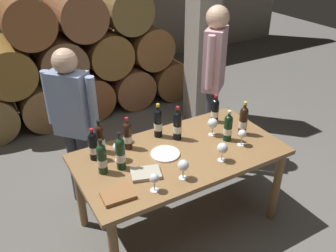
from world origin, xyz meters
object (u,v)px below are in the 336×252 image
object	(u,v)px
dining_table	(180,161)
leather_ledger	(118,195)
wine_bottle_4	(158,123)
taster_seated_left	(73,118)
wine_bottle_1	(177,125)
wine_glass_4	(183,166)
wine_bottle_2	(102,158)
wine_bottle_5	(100,138)
sommelier_presenting	(214,71)
serving_plate	(165,154)
wine_glass_5	(242,134)
wine_bottle_3	(127,135)
wine_glass_2	(118,148)
wine_bottle_0	(215,110)
tasting_notebook	(146,173)
wine_bottle_9	(243,120)
wine_bottle_6	(228,127)
wine_glass_1	(154,179)
wine_glass_3	(213,124)
wine_bottle_8	(93,146)
wine_bottle_7	(121,153)
wine_glass_0	(222,149)

from	to	relation	value
dining_table	leather_ledger	size ratio (longest dim) A/B	7.73
wine_bottle_4	taster_seated_left	xyz separation A→B (m)	(-0.62, 0.40, 0.03)
wine_bottle_1	wine_glass_4	world-z (taller)	wine_bottle_1
wine_bottle_2	taster_seated_left	xyz separation A→B (m)	(-0.01, 0.66, 0.04)
wine_bottle_2	wine_glass_4	distance (m)	0.60
wine_bottle_1	wine_bottle_5	xyz separation A→B (m)	(-0.64, 0.14, -0.01)
wine_bottle_5	sommelier_presenting	bearing A→B (deg)	16.29
serving_plate	wine_bottle_2	bearing A→B (deg)	176.85
wine_bottle_2	wine_glass_5	xyz separation A→B (m)	(1.15, -0.22, -0.02)
dining_table	wine_bottle_3	world-z (taller)	wine_bottle_3
wine_glass_2	wine_glass_4	world-z (taller)	wine_glass_2
wine_bottle_0	tasting_notebook	distance (m)	1.02
wine_bottle_0	tasting_notebook	world-z (taller)	wine_bottle_0
wine_bottle_9	wine_bottle_3	bearing A→B (deg)	163.04
wine_bottle_4	wine_bottle_6	size ratio (longest dim) A/B	1.12
wine_glass_1	taster_seated_left	world-z (taller)	taster_seated_left
wine_bottle_3	wine_bottle_9	distance (m)	1.02
wine_glass_3	wine_bottle_0	bearing A→B (deg)	48.95
serving_plate	wine_glass_1	bearing A→B (deg)	-129.11
wine_glass_4	serving_plate	xyz separation A→B (m)	(0.04, 0.33, -0.10)
wine_bottle_6	wine_bottle_8	bearing A→B (deg)	164.58
wine_bottle_5	wine_glass_1	bearing A→B (deg)	-77.17
wine_bottle_3	wine_glass_2	size ratio (longest dim) A/B	1.78
wine_glass_4	wine_bottle_2	bearing A→B (deg)	143.18
wine_bottle_3	sommelier_presenting	world-z (taller)	sommelier_presenting
wine_bottle_6	wine_glass_3	bearing A→B (deg)	116.37
wine_glass_4	sommelier_presenting	xyz separation A→B (m)	(1.03, 1.05, 0.17)
wine_bottle_7	wine_glass_3	size ratio (longest dim) A/B	1.95
wine_bottle_6	wine_glass_5	world-z (taller)	wine_bottle_6
tasting_notebook	wine_glass_1	bearing A→B (deg)	-80.95
dining_table	tasting_notebook	world-z (taller)	tasting_notebook
wine_bottle_2	wine_bottle_9	bearing A→B (deg)	-3.88
wine_bottle_5	wine_glass_1	xyz separation A→B (m)	(0.15, -0.65, -0.03)
wine_glass_0	leather_ledger	xyz separation A→B (m)	(-0.88, 0.01, -0.10)
wine_bottle_9	wine_glass_5	distance (m)	0.19
wine_bottle_4	tasting_notebook	xyz separation A→B (m)	(-0.35, -0.44, -0.12)
wine_bottle_4	wine_bottle_7	bearing A→B (deg)	-149.71
wine_bottle_2	wine_bottle_8	xyz separation A→B (m)	(0.00, 0.20, -0.01)
leather_ledger	serving_plate	size ratio (longest dim) A/B	0.92
serving_plate	wine_bottle_8	bearing A→B (deg)	155.82
wine_bottle_4	wine_bottle_7	xyz separation A→B (m)	(-0.47, -0.27, 0.00)
wine_bottle_1	wine_bottle_5	size ratio (longest dim) A/B	1.06
wine_bottle_2	serving_plate	world-z (taller)	wine_bottle_2
wine_glass_2	sommelier_presenting	size ratio (longest dim) A/B	0.09
wine_glass_0	serving_plate	xyz separation A→B (m)	(-0.35, 0.29, -0.11)
wine_bottle_2	wine_glass_3	world-z (taller)	wine_bottle_2
wine_glass_1	leather_ledger	world-z (taller)	wine_glass_1
wine_bottle_1	wine_bottle_6	bearing A→B (deg)	-32.17
wine_bottle_7	wine_glass_1	size ratio (longest dim) A/B	2.22
wine_glass_2	wine_glass_4	size ratio (longest dim) A/B	1.02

